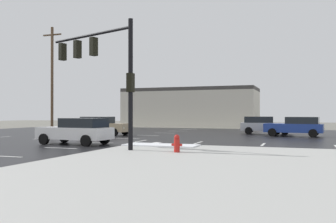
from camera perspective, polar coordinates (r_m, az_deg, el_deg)
ground_plane at (r=25.51m, az=-8.41°, el=-4.52°), size 120.00×120.00×0.00m
road_asphalt at (r=25.51m, az=-8.41°, el=-4.50°), size 44.00×44.00×0.02m
sidewalk_corner at (r=10.57m, az=19.62°, el=-10.12°), size 18.00×18.00×0.14m
snow_strip_curbside at (r=19.79m, az=-1.09°, el=-5.25°), size 4.00×1.60×0.06m
lane_markings at (r=23.74m, az=-7.42°, el=-4.78°), size 36.15×36.15×0.01m
traffic_signal_mast at (r=18.94m, az=-10.12°, el=7.53°), size 5.76×2.08×6.24m
fire_hydrant at (r=16.37m, az=1.39°, el=-5.00°), size 0.48×0.26×0.79m
strip_building_background at (r=53.92m, az=3.58°, el=0.64°), size 19.11×8.00×5.55m
sedan_tan at (r=31.65m, az=-10.19°, el=-2.16°), size 4.62×2.23×1.58m
sedan_blue at (r=31.23m, az=19.35°, el=-2.17°), size 4.67×2.41×1.58m
sedan_white at (r=22.46m, az=-14.04°, el=-2.91°), size 4.64×2.30×1.58m
sedan_silver at (r=33.91m, az=14.85°, el=-2.03°), size 4.64×2.29×1.58m
utility_pole_far at (r=40.09m, az=-17.66°, el=5.14°), size 2.20×0.28×10.90m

